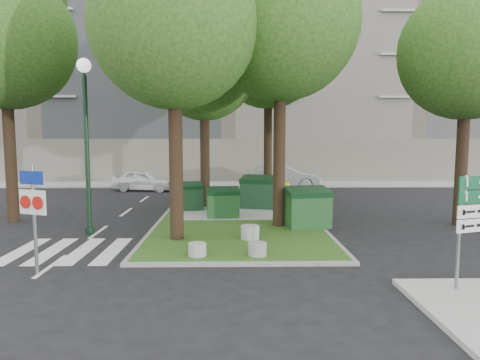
{
  "coord_description": "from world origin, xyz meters",
  "views": [
    {
      "loc": [
        0.29,
        -11.06,
        3.43
      ],
      "look_at": [
        0.53,
        2.67,
        2.0
      ],
      "focal_mm": 32.0,
      "sensor_mm": 36.0,
      "label": 1
    }
  ],
  "objects_px": {
    "tree_median_near_right": "(283,6)",
    "litter_bin": "(285,189)",
    "tree_median_near_left": "(177,8)",
    "bollard_left": "(197,249)",
    "tree_median_mid": "(206,58)",
    "directional_sign": "(479,213)",
    "dumpster_c": "(259,192)",
    "dumpster_a": "(188,197)",
    "street_lamp": "(86,125)",
    "traffic_sign_pole": "(34,204)",
    "dumpster_b": "(223,203)",
    "bollard_right": "(257,249)",
    "tree_street_right": "(470,39)",
    "tree_street_left": "(6,25)",
    "dumpster_d": "(307,208)",
    "bollard_mid": "(250,232)",
    "car_silver": "(283,177)",
    "car_white": "(144,180)"
  },
  "relations": [
    {
      "from": "tree_median_near_right",
      "to": "litter_bin",
      "type": "height_order",
      "value": "tree_median_near_right"
    },
    {
      "from": "tree_median_near_left",
      "to": "bollard_left",
      "type": "bearing_deg",
      "value": -70.52
    },
    {
      "from": "tree_median_mid",
      "to": "directional_sign",
      "type": "xyz_separation_m",
      "value": [
        6.55,
        -11.06,
        -5.23
      ]
    },
    {
      "from": "dumpster_c",
      "to": "directional_sign",
      "type": "xyz_separation_m",
      "value": [
        4.15,
        -10.4,
        0.91
      ]
    },
    {
      "from": "dumpster_a",
      "to": "street_lamp",
      "type": "height_order",
      "value": "street_lamp"
    },
    {
      "from": "tree_median_near_left",
      "to": "street_lamp",
      "type": "relative_size",
      "value": 1.74
    },
    {
      "from": "tree_median_near_left",
      "to": "traffic_sign_pole",
      "type": "bearing_deg",
      "value": -135.0
    },
    {
      "from": "dumpster_b",
      "to": "bollard_right",
      "type": "relative_size",
      "value": 2.8
    },
    {
      "from": "tree_street_right",
      "to": "bollard_right",
      "type": "xyz_separation_m",
      "value": [
        -8.11,
        -4.56,
        -6.68
      ]
    },
    {
      "from": "tree_median_near_left",
      "to": "tree_street_right",
      "type": "relative_size",
      "value": 1.05
    },
    {
      "from": "tree_median_near_left",
      "to": "tree_street_left",
      "type": "distance_m",
      "value": 7.83
    },
    {
      "from": "traffic_sign_pole",
      "to": "dumpster_b",
      "type": "bearing_deg",
      "value": 78.92
    },
    {
      "from": "dumpster_b",
      "to": "dumpster_d",
      "type": "bearing_deg",
      "value": -38.68
    },
    {
      "from": "dumpster_b",
      "to": "bollard_mid",
      "type": "relative_size",
      "value": 2.36
    },
    {
      "from": "tree_median_near_left",
      "to": "dumpster_d",
      "type": "relative_size",
      "value": 6.02
    },
    {
      "from": "traffic_sign_pole",
      "to": "car_silver",
      "type": "height_order",
      "value": "traffic_sign_pole"
    },
    {
      "from": "litter_bin",
      "to": "car_silver",
      "type": "bearing_deg",
      "value": 85.7
    },
    {
      "from": "directional_sign",
      "to": "car_white",
      "type": "height_order",
      "value": "directional_sign"
    },
    {
      "from": "bollard_left",
      "to": "bollard_right",
      "type": "bearing_deg",
      "value": 0.0
    },
    {
      "from": "dumpster_b",
      "to": "car_white",
      "type": "distance_m",
      "value": 10.66
    },
    {
      "from": "bollard_left",
      "to": "street_lamp",
      "type": "height_order",
      "value": "street_lamp"
    },
    {
      "from": "bollard_left",
      "to": "tree_median_near_left",
      "type": "bearing_deg",
      "value": 109.48
    },
    {
      "from": "dumpster_c",
      "to": "car_silver",
      "type": "relative_size",
      "value": 0.38
    },
    {
      "from": "tree_median_mid",
      "to": "traffic_sign_pole",
      "type": "bearing_deg",
      "value": -110.8
    },
    {
      "from": "tree_street_left",
      "to": "dumpster_a",
      "type": "bearing_deg",
      "value": 15.59
    },
    {
      "from": "tree_median_near_right",
      "to": "tree_median_mid",
      "type": "xyz_separation_m",
      "value": [
        -3.0,
        4.5,
        -1.01
      ]
    },
    {
      "from": "bollard_right",
      "to": "litter_bin",
      "type": "height_order",
      "value": "litter_bin"
    },
    {
      "from": "dumpster_d",
      "to": "car_silver",
      "type": "distance_m",
      "value": 11.98
    },
    {
      "from": "tree_street_left",
      "to": "dumpster_a",
      "type": "distance_m",
      "value": 9.83
    },
    {
      "from": "tree_street_right",
      "to": "bollard_mid",
      "type": "bearing_deg",
      "value": -162.38
    },
    {
      "from": "tree_median_near_left",
      "to": "bollard_left",
      "type": "relative_size",
      "value": 21.3
    },
    {
      "from": "bollard_left",
      "to": "car_white",
      "type": "distance_m",
      "value": 15.68
    },
    {
      "from": "dumpster_d",
      "to": "litter_bin",
      "type": "height_order",
      "value": "dumpster_d"
    },
    {
      "from": "tree_street_left",
      "to": "dumpster_d",
      "type": "bearing_deg",
      "value": -9.29
    },
    {
      "from": "tree_median_near_right",
      "to": "traffic_sign_pole",
      "type": "relative_size",
      "value": 4.18
    },
    {
      "from": "dumpster_a",
      "to": "dumpster_c",
      "type": "height_order",
      "value": "dumpster_c"
    },
    {
      "from": "dumpster_b",
      "to": "street_lamp",
      "type": "distance_m",
      "value": 6.04
    },
    {
      "from": "dumpster_a",
      "to": "dumpster_c",
      "type": "xyz_separation_m",
      "value": [
        3.2,
        0.47,
        0.12
      ]
    },
    {
      "from": "tree_street_left",
      "to": "dumpster_c",
      "type": "height_order",
      "value": "tree_street_left"
    },
    {
      "from": "tree_street_right",
      "to": "dumpster_c",
      "type": "relative_size",
      "value": 5.5
    },
    {
      "from": "dumpster_d",
      "to": "car_white",
      "type": "bearing_deg",
      "value": 115.64
    },
    {
      "from": "tree_street_left",
      "to": "car_white",
      "type": "distance_m",
      "value": 12.17
    },
    {
      "from": "dumpster_c",
      "to": "tree_median_mid",
      "type": "bearing_deg",
      "value": 178.78
    },
    {
      "from": "bollard_mid",
      "to": "litter_bin",
      "type": "xyz_separation_m",
      "value": [
        2.35,
        9.72,
        0.16
      ]
    },
    {
      "from": "dumpster_b",
      "to": "car_white",
      "type": "xyz_separation_m",
      "value": [
        -5.13,
        9.34,
        -0.05
      ]
    },
    {
      "from": "street_lamp",
      "to": "car_silver",
      "type": "distance_m",
      "value": 15.14
    },
    {
      "from": "directional_sign",
      "to": "tree_median_near_right",
      "type": "bearing_deg",
      "value": 100.81
    },
    {
      "from": "tree_median_mid",
      "to": "dumpster_d",
      "type": "xyz_separation_m",
      "value": [
        3.91,
        -4.87,
        -6.16
      ]
    },
    {
      "from": "bollard_left",
      "to": "bollard_mid",
      "type": "xyz_separation_m",
      "value": [
        1.54,
        1.94,
        0.04
      ]
    },
    {
      "from": "bollard_mid",
      "to": "directional_sign",
      "type": "bearing_deg",
      "value": -42.87
    }
  ]
}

